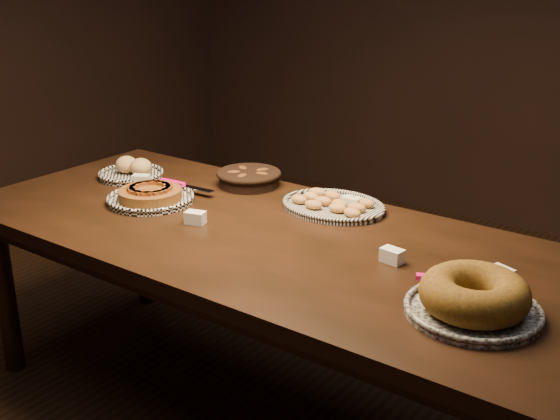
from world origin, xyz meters
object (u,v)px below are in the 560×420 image
Objects in this scene: buffet_table at (271,253)px; bundt_cake_plate at (474,298)px; apple_tart_plate at (151,196)px; madeleine_platter at (333,205)px.

buffet_table is 0.81m from bundt_cake_plate.
buffet_table is at bearing 5.92° from apple_tart_plate.
madeleine_platter is 1.04× the size of bundt_cake_plate.
buffet_table is 0.58m from apple_tart_plate.
apple_tart_plate is 0.90× the size of madeleine_platter.
madeleine_platter is 0.88m from bundt_cake_plate.
bundt_cake_plate is at bearing -1.27° from apple_tart_plate.
bundt_cake_plate reaches higher than madeleine_platter.
madeleine_platter is (0.62, 0.35, -0.01)m from apple_tart_plate.
madeleine_platter reaches higher than buffet_table.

